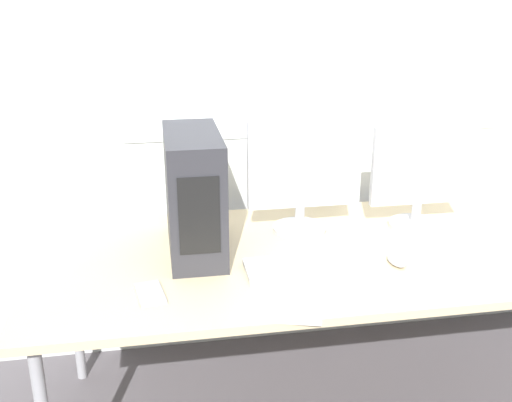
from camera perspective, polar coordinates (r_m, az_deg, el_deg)
wall_back at (r=2.62m, az=6.21°, el=13.94°), size 8.00×0.07×2.70m
desk at (r=2.26m, az=9.64°, el=-5.24°), size 2.34×0.93×0.71m
pc_tower at (r=2.12m, az=-5.92°, el=0.74°), size 0.19×0.45×0.44m
monitor_main at (r=2.28m, az=4.31°, el=2.59°), size 0.41×0.21×0.45m
monitor_right_near at (r=2.41m, az=15.35°, el=2.33°), size 0.39×0.21×0.41m
keyboard at (r=2.06m, az=5.26°, el=-6.16°), size 0.45×0.16×0.02m
mouse at (r=2.14m, az=13.25°, el=-5.50°), size 0.06×0.11×0.03m
cell_phone at (r=1.92m, az=-10.04°, el=-8.66°), size 0.10×0.16×0.01m
paper_sheet_left at (r=1.87m, az=3.03°, el=-9.24°), size 0.28×0.34×0.00m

